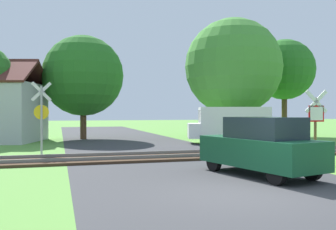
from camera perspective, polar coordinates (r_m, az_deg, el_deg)
ground_plane at (r=9.11m, az=11.95°, el=-11.80°), size 160.00×160.00×0.00m
road_asphalt at (r=10.88m, az=6.89°, el=-9.76°), size 7.89×80.00×0.01m
rail_track at (r=15.83m, az=-0.73°, el=-6.35°), size 60.00×2.60×0.22m
stop_sign_near at (r=14.87m, az=21.59°, el=-0.75°), size 0.87×0.20×2.76m
crossing_sign_far at (r=17.30m, az=-18.73°, el=0.32°), size 0.87×0.17×3.27m
tree_center at (r=27.57m, az=-12.79°, el=5.84°), size 5.75×5.75×7.41m
tree_far at (r=32.04m, az=17.32°, el=6.58°), size 4.89×4.89×7.83m
tree_right at (r=28.13m, az=9.91°, el=7.23°), size 7.11×7.11×8.82m
mail_truck at (r=23.31m, az=9.55°, el=-1.26°), size 5.22×3.17×2.24m
parked_car at (r=11.71m, az=13.94°, el=-4.65°), size 2.53×4.27×1.78m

